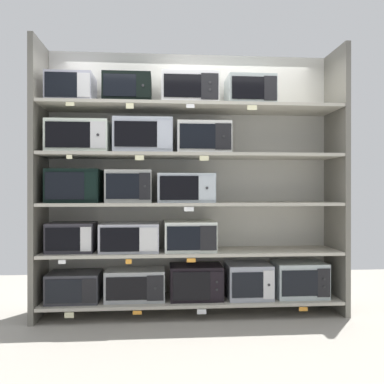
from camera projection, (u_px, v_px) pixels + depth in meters
The scene contains 42 objects.
ground at pixel (203, 357), 2.95m from camera, with size 6.84×6.00×0.02m, color gray.
back_panel at pixel (190, 181), 4.22m from camera, with size 3.04×0.04×2.60m, color beige.
upright_left at pixel (39, 180), 3.83m from camera, with size 0.05×0.51×2.60m, color #68645B.
upright_right at pixel (337, 180), 4.06m from camera, with size 0.05×0.51×2.60m, color #68645B.
shelf_0 at pixel (192, 300), 3.95m from camera, with size 2.84×0.51×0.03m, color #ADA899.
microwave_0 at pixel (75, 286), 3.85m from camera, with size 0.48×0.38×0.27m.
microwave_1 at pixel (135, 284), 3.90m from camera, with size 0.56×0.34×0.29m.
microwave_2 at pixel (196, 282), 3.95m from camera, with size 0.50×0.38×0.32m.
microwave_3 at pixel (248, 280), 3.99m from camera, with size 0.42×0.42×0.33m.
microwave_4 at pixel (299, 279), 4.03m from camera, with size 0.50×0.38×0.34m.
price_tag_0 at pixel (69, 315), 3.60m from camera, with size 0.08×0.00×0.05m, color beige.
price_tag_1 at pixel (137, 313), 3.65m from camera, with size 0.08×0.00×0.03m, color orange.
price_tag_2 at pixel (202, 312), 3.69m from camera, with size 0.08×0.00×0.04m, color white.
price_tag_3 at pixel (303, 309), 3.77m from camera, with size 0.08×0.00×0.04m, color orange.
shelf_1 at pixel (192, 252), 3.95m from camera, with size 2.84×0.51×0.03m, color #ADA899.
microwave_5 at pixel (72, 237), 3.85m from camera, with size 0.43×0.35×0.28m.
microwave_6 at pixel (130, 237), 3.89m from camera, with size 0.55×0.41×0.27m.
microwave_7 at pixel (190, 236), 3.94m from camera, with size 0.49×0.43×0.28m.
price_tag_4 at pixel (62, 262), 3.60m from camera, with size 0.07×0.00×0.03m, color white.
price_tag_5 at pixel (129, 262), 3.64m from camera, with size 0.05×0.00×0.04m, color orange.
price_tag_6 at pixel (191, 260), 3.69m from camera, with size 0.08×0.00×0.04m, color orange.
shelf_2 at pixel (192, 204), 3.94m from camera, with size 2.84×0.51×0.03m, color #ADA899.
microwave_8 at pixel (75, 186), 3.85m from camera, with size 0.49×0.39×0.31m.
microwave_9 at pixel (129, 186), 3.89m from camera, with size 0.43×0.39×0.31m.
microwave_10 at pixel (186, 188), 3.93m from camera, with size 0.54×0.44×0.28m.
price_tag_7 at pixel (189, 209), 3.68m from camera, with size 0.09×0.00×0.04m, color white.
shelf_3 at pixel (192, 156), 3.94m from camera, with size 2.84×0.51×0.03m, color #ADA899.
microwave_11 at pixel (79, 137), 3.85m from camera, with size 0.57×0.40×0.30m.
microwave_12 at pixel (143, 137), 3.90m from camera, with size 0.55×0.39×0.33m.
microwave_13 at pixel (203, 139), 3.95m from camera, with size 0.52×0.34×0.31m.
price_tag_8 at pixel (69, 157), 3.60m from camera, with size 0.05×0.00×0.04m, color beige.
price_tag_9 at pixel (140, 158), 3.65m from camera, with size 0.08×0.00×0.04m, color beige.
price_tag_10 at pixel (204, 158), 3.69m from camera, with size 0.08×0.00×0.05m, color beige.
shelf_4 at pixel (192, 108), 3.94m from camera, with size 2.84×0.51×0.03m, color #ADA899.
microwave_14 at pixel (71, 90), 3.85m from camera, with size 0.43×0.38×0.27m.
microwave_15 at pixel (128, 91), 3.89m from camera, with size 0.44×0.44×0.27m.
microwave_16 at pixel (189, 90), 3.94m from camera, with size 0.54×0.36×0.30m.
microwave_17 at pixel (250, 92), 3.98m from camera, with size 0.45×0.36×0.29m.
price_tag_11 at pixel (70, 104), 3.60m from camera, with size 0.08×0.00×0.03m, color beige.
price_tag_12 at pixel (130, 106), 3.64m from camera, with size 0.07×0.00×0.05m, color beige.
price_tag_13 at pixel (190, 106), 3.68m from camera, with size 0.07×0.00×0.03m, color white.
price_tag_14 at pixel (252, 108), 3.73m from camera, with size 0.09×0.00×0.04m, color beige.
Camera 1 is at (-0.31, -3.93, 1.19)m, focal length 38.09 mm.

